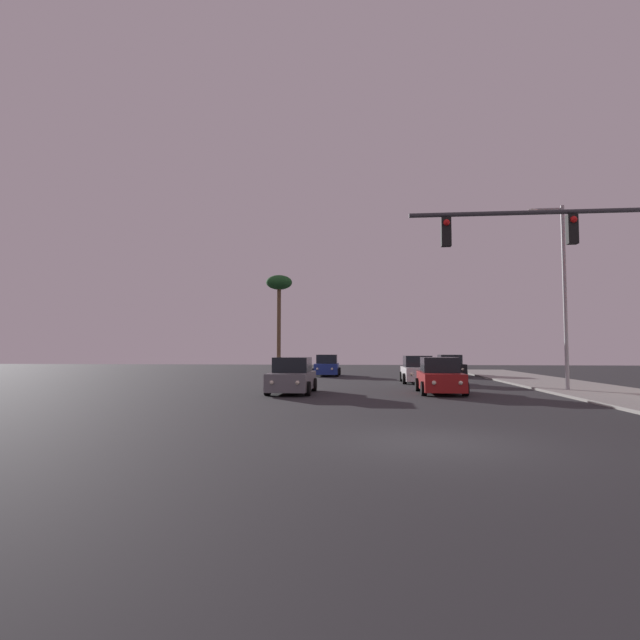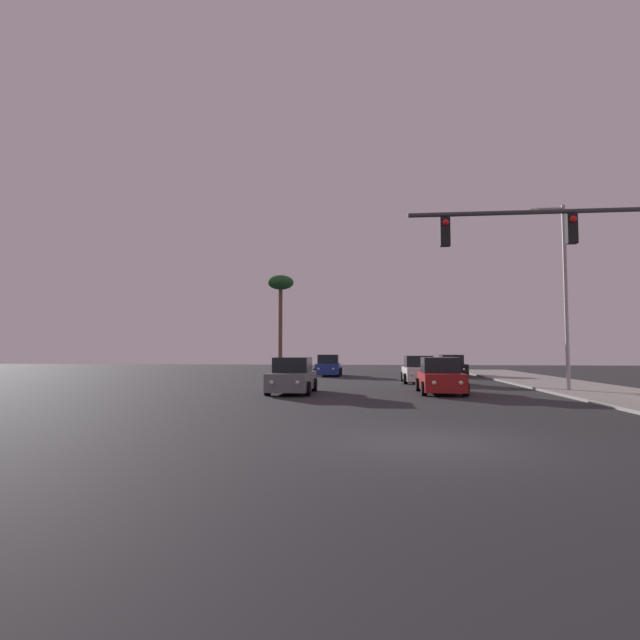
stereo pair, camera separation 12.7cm
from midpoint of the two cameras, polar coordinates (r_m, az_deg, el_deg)
name	(u,v)px [view 2 (the right image)]	position (r m, az deg, el deg)	size (l,w,h in m)	color
ground_plane	(431,443)	(11.35, 12.89, -13.54)	(120.00, 120.00, 0.00)	#28282B
car_grey	(292,377)	(23.61, -3.02, -6.51)	(2.04, 4.32, 1.68)	slate
car_red	(440,377)	(24.11, 13.73, -6.35)	(2.04, 4.32, 1.68)	maroon
car_white	(418,370)	(31.82, 11.30, -5.68)	(2.04, 4.33, 1.68)	silver
car_blue	(328,366)	(39.77, 1.04, -5.30)	(2.04, 4.34, 1.68)	navy
car_black	(451,367)	(40.24, 14.88, -5.17)	(2.04, 4.32, 1.68)	black
traffic_light_mast	(588,259)	(17.13, 28.48, 6.14)	(7.62, 0.36, 6.50)	#38383D
street_lamp	(563,286)	(27.00, 26.12, 3.48)	(1.74, 0.24, 9.00)	#99999E
palm_tree_far	(281,288)	(46.19, -4.45, 3.67)	(2.40, 2.40, 8.95)	brown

